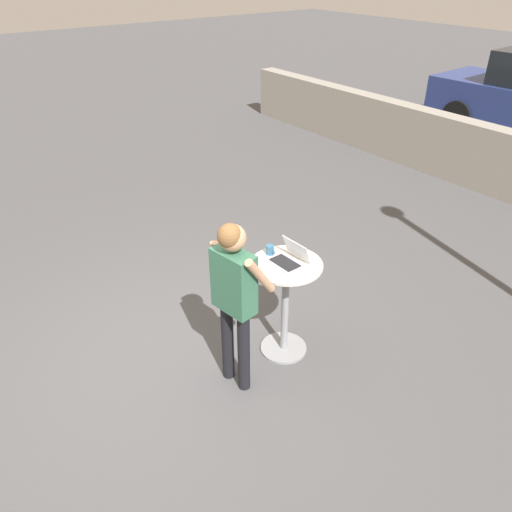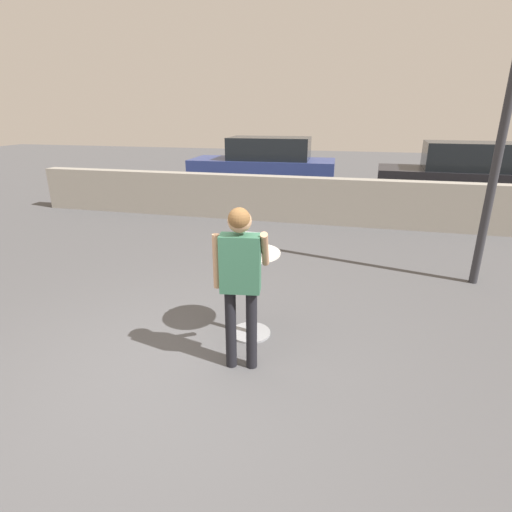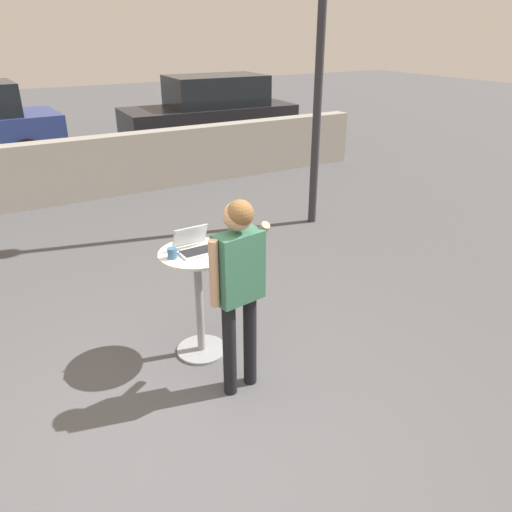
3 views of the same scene
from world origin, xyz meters
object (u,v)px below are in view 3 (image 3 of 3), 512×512
cafe_table (199,291)px  parked_car_further_down (211,114)px  laptop (195,246)px  standing_person (239,276)px  coffee_mug (172,253)px

cafe_table → parked_car_further_down: (3.73, 7.55, 0.23)m
laptop → parked_car_further_down: parked_car_further_down is taller
laptop → cafe_table: bearing=-86.6°
standing_person → coffee_mug: bearing=115.4°
coffee_mug → parked_car_further_down: 8.54m
standing_person → parked_car_further_down: 8.97m
coffee_mug → standing_person: standing_person is taller
cafe_table → laptop: laptop is taller
parked_car_further_down → cafe_table: bearing=-116.3°
cafe_table → standing_person: (0.07, -0.63, 0.41)m
laptop → standing_person: (0.07, -0.66, -0.01)m
coffee_mug → standing_person: bearing=-64.6°
cafe_table → coffee_mug: bearing=-176.2°
cafe_table → standing_person: 0.76m
standing_person → laptop: bearing=96.1°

